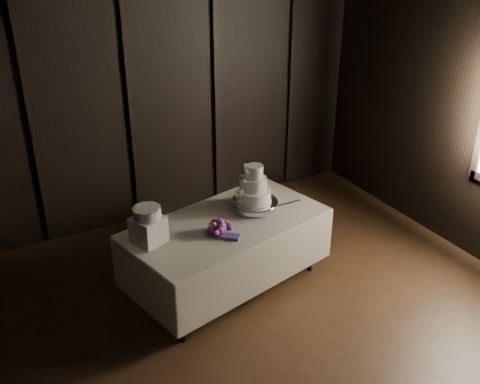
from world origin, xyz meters
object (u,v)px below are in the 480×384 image
Objects in this scene: wedding_cake at (253,189)px; display_table at (227,251)px; bouquet at (220,228)px; box_pedestal at (148,230)px; cake_stand at (254,205)px; small_cake at (147,213)px.

display_table is at bearing -155.67° from wedding_cake.
wedding_cake is at bearing 26.33° from bouquet.
display_table is 0.92m from box_pedestal.
cake_stand is 1.90× the size of small_cake.
display_table is 8.35× the size of box_pedestal.
cake_stand is 1.19m from small_cake.
bouquet is at bearing -153.48° from cake_stand.
cake_stand is 1.26× the size of bouquet.
small_cake is (-1.16, -0.08, 0.26)m from cake_stand.
bouquet is at bearing -16.22° from small_cake.
bouquet is at bearing -146.50° from display_table.
small_cake is at bearing 0.00° from box_pedestal.
box_pedestal is 0.18m from small_cake.
wedding_cake is 0.59m from bouquet.
box_pedestal is at bearing 166.02° from display_table.
box_pedestal is (-0.63, 0.18, 0.06)m from bouquet.
display_table is 5.65× the size of bouquet.
cake_stand is at bearing 3.96° from box_pedestal.
wedding_cake is 1.14m from box_pedestal.
box_pedestal reaches higher than display_table.
bouquet is 1.48× the size of box_pedestal.
bouquet is (-0.53, -0.26, 0.02)m from cake_stand.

